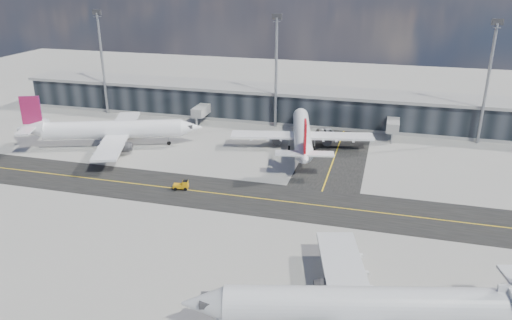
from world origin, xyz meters
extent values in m
plane|color=gray|center=(0.00, 0.00, 0.00)|extent=(300.00, 300.00, 0.00)
cube|color=black|center=(0.00, 4.00, 0.01)|extent=(180.00, 14.00, 0.02)
cube|color=black|center=(18.00, 35.00, 0.01)|extent=(14.00, 50.00, 0.02)
cube|color=yellow|center=(0.00, 4.00, 0.03)|extent=(180.00, 0.25, 0.01)
cube|color=yellow|center=(18.00, 35.00, 0.03)|extent=(0.25, 50.00, 0.01)
cube|color=black|center=(0.00, 55.00, 4.00)|extent=(150.00, 12.00, 8.00)
cube|color=gray|center=(0.00, 55.00, 8.40)|extent=(152.00, 13.00, 0.80)
cube|color=gray|center=(0.00, 55.00, 0.40)|extent=(150.00, 12.20, 0.80)
cube|color=gray|center=(-20.00, 47.00, 3.50)|extent=(3.00, 10.00, 2.40)
cylinder|color=gray|center=(-20.00, 42.00, 1.20)|extent=(0.60, 0.60, 2.40)
cube|color=gray|center=(30.00, 47.00, 3.50)|extent=(3.00, 10.00, 2.40)
cylinder|color=gray|center=(30.00, 42.00, 1.20)|extent=(0.60, 0.60, 2.40)
cylinder|color=gray|center=(-50.00, 48.00, 14.00)|extent=(0.70, 0.70, 28.00)
cube|color=#2D2D30|center=(-50.00, 48.00, 28.20)|extent=(2.50, 0.50, 1.40)
cylinder|color=gray|center=(0.00, 48.00, 14.00)|extent=(0.70, 0.70, 28.00)
cube|color=#2D2D30|center=(0.00, 48.00, 28.20)|extent=(2.50, 0.50, 1.40)
cylinder|color=gray|center=(50.00, 48.00, 14.00)|extent=(0.70, 0.70, 28.00)
cube|color=#2D2D30|center=(50.00, 48.00, 28.20)|extent=(2.50, 0.50, 1.40)
cylinder|color=white|center=(-32.78, 22.44, 4.20)|extent=(31.04, 14.79, 4.20)
cone|color=white|center=(-16.01, 28.59, 4.20)|extent=(6.38, 5.75, 4.20)
cone|color=white|center=(-50.05, 16.12, 4.83)|extent=(7.36, 6.11, 4.20)
cube|color=white|center=(-31.80, 22.81, 3.15)|extent=(17.22, 35.35, 0.53)
cylinder|color=#2D2D30|center=(-32.98, 29.09, 2.00)|extent=(4.97, 3.79, 2.42)
cylinder|color=#2D2D30|center=(-28.64, 17.25, 2.00)|extent=(4.97, 3.79, 2.42)
cube|color=silver|center=(-32.98, 29.09, 2.84)|extent=(2.12, 1.12, 0.84)
cube|color=silver|center=(-28.64, 17.25, 2.84)|extent=(2.12, 1.12, 0.84)
cube|color=#73134A|center=(-49.56, 16.30, 9.25)|extent=(4.31, 1.96, 6.51)
cube|color=white|center=(-50.05, 16.12, 5.46)|extent=(7.10, 12.85, 0.37)
cube|color=#2D2D30|center=(-16.51, 28.41, 4.62)|extent=(2.77, 2.89, 0.74)
cylinder|color=gray|center=(-20.95, 26.78, 1.26)|extent=(0.32, 0.32, 2.10)
cylinder|color=black|center=(-20.95, 26.78, 0.47)|extent=(1.01, 0.67, 0.95)
cylinder|color=black|center=(-34.86, 25.04, 0.58)|extent=(1.27, 0.89, 1.16)
cylinder|color=black|center=(-32.69, 19.12, 0.58)|extent=(1.27, 0.89, 1.16)
cylinder|color=white|center=(9.92, 32.59, 3.87)|extent=(9.80, 29.22, 3.87)
cone|color=white|center=(6.51, 48.69, 3.87)|extent=(4.79, 5.54, 3.87)
cone|color=white|center=(13.42, 16.01, 4.45)|extent=(4.99, 6.49, 3.87)
cube|color=white|center=(9.72, 33.54, 2.90)|extent=(33.21, 11.55, 0.48)
cylinder|color=#2D2D30|center=(3.83, 33.28, 1.84)|extent=(3.02, 4.44, 2.23)
cylinder|color=#2D2D30|center=(15.20, 35.69, 1.84)|extent=(3.02, 4.44, 2.23)
cube|color=silver|center=(3.83, 33.28, 2.61)|extent=(0.78, 1.97, 0.77)
cube|color=silver|center=(15.20, 35.69, 2.61)|extent=(0.78, 1.97, 0.77)
cube|color=red|center=(13.32, 16.48, 8.52)|extent=(1.27, 4.07, 6.00)
cube|color=white|center=(13.42, 16.01, 5.04)|extent=(11.93, 5.06, 0.34)
cube|color=#2D2D30|center=(6.61, 48.22, 4.26)|extent=(2.48, 2.34, 0.68)
cylinder|color=gray|center=(7.51, 43.96, 1.16)|extent=(0.28, 0.28, 1.94)
cylinder|color=black|center=(7.51, 43.96, 0.44)|extent=(0.51, 0.92, 0.87)
cylinder|color=black|center=(7.28, 31.04, 0.53)|extent=(0.69, 1.14, 1.07)
cylinder|color=black|center=(12.96, 32.24, 0.53)|extent=(0.69, 1.14, 1.07)
cylinder|color=silver|center=(28.20, -28.10, 4.21)|extent=(31.64, 11.85, 4.21)
cone|color=silver|center=(10.86, -32.50, 4.21)|extent=(6.14, 5.38, 4.21)
cube|color=silver|center=(27.18, -28.36, 3.16)|extent=(13.91, 35.99, 0.53)
cylinder|color=#2D2D30|center=(24.61, -22.50, 2.00)|extent=(4.88, 3.43, 2.42)
cube|color=silver|center=(24.61, -22.50, 2.84)|extent=(2.14, 0.93, 0.84)
cube|color=#2D2D30|center=(11.37, -32.37, 4.63)|extent=(2.61, 2.76, 0.74)
cylinder|color=black|center=(28.45, -24.78, 0.58)|extent=(1.25, 0.80, 1.16)
cube|color=orange|center=(-7.98, 3.92, 0.71)|extent=(3.07, 1.93, 0.66)
cube|color=orange|center=(-7.15, 4.11, 1.33)|extent=(1.29, 1.44, 0.85)
cube|color=black|center=(-7.15, 4.11, 1.66)|extent=(1.19, 1.37, 0.24)
cylinder|color=black|center=(-7.19, 4.73, 0.33)|extent=(0.70, 0.38, 0.66)
cylinder|color=black|center=(-6.92, 3.53, 0.33)|extent=(0.70, 0.38, 0.66)
cylinder|color=black|center=(-9.04, 4.31, 0.33)|extent=(0.70, 0.38, 0.66)
cylinder|color=black|center=(-8.77, 3.10, 0.33)|extent=(0.70, 0.38, 0.66)
imported|color=white|center=(14.66, 44.00, 0.85)|extent=(5.76, 6.64, 1.70)
camera|label=1|loc=(28.66, -75.60, 39.25)|focal=35.00mm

